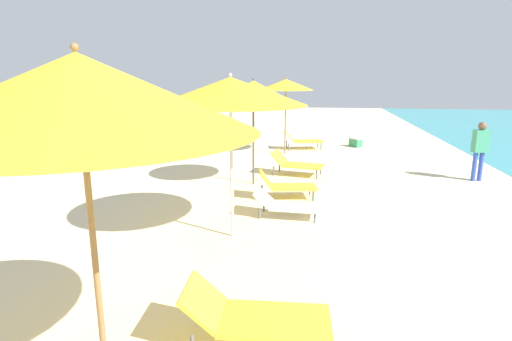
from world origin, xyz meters
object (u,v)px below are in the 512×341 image
Objects in this scene: lounger_third_shoreside at (254,315)px; lounger_fourth_shoreside at (286,205)px; umbrella_third at (79,94)px; umbrella_farthest at (286,85)px; umbrella_fourth at (230,91)px; lounger_farthest_shoreside at (303,140)px; cooler_box at (356,142)px; lounger_fifth_shoreside at (296,163)px; person_walking_near at (480,146)px; lounger_fifth_inland at (285,185)px; umbrella_fifth at (253,91)px.

lounger_fourth_shoreside is at bearing 86.41° from lounger_third_shoreside.
umbrella_farthest is (0.62, 11.48, -0.21)m from umbrella_third.
lounger_farthest_shoreside is at bearing 84.11° from umbrella_fourth.
umbrella_third reaches higher than cooler_box.
lounger_third_shoreside is at bearing 40.82° from umbrella_third.
lounger_fifth_shoreside reaches higher than lounger_fourth_shoreside.
lounger_fifth_shoreside is at bearing 93.12° from lounger_fourth_shoreside.
cooler_box is (-2.66, 4.85, -0.75)m from person_walking_near.
umbrella_farthest is (-0.48, 10.53, 2.05)m from lounger_third_shoreside.
umbrella_fourth reaches higher than lounger_third_shoreside.
lounger_fourth_shoreside is at bearing 53.32° from umbrella_fourth.
umbrella_farthest is 1.70× the size of person_walking_near.
lounger_third_shoreside is 0.99× the size of person_walking_near.
cooler_box is (2.10, 12.29, -0.15)m from lounger_third_shoreside.
person_walking_near is at bearing 12.04° from lounger_fifth_shoreside.
lounger_farthest_shoreside reaches higher than lounger_fourth_shoreside.
lounger_fifth_inland reaches higher than lounger_fourth_shoreside.
umbrella_farthest is 4.79× the size of cooler_box.
umbrella_third is 1.92× the size of lounger_third_shoreside.
lounger_fifth_inland is 6.32m from lounger_farthest_shoreside.
lounger_third_shoreside is 8.85m from person_walking_near.
person_walking_near is (4.72, 3.50, 0.68)m from lounger_fourth_shoreside.
lounger_farthest_shoreside is 2.76× the size of cooler_box.
cooler_box is (3.20, 13.25, -2.40)m from umbrella_third.
person_walking_near is at bearing 11.29° from umbrella_fifth.
umbrella_fifth reaches higher than person_walking_near.
umbrella_third is at bearing -94.60° from umbrella_fourth.
cooler_box is at bearing 77.30° from lounger_third_shoreside.
lounger_third_shoreside is at bearing -78.96° from lounger_fifth_shoreside.
lounger_third_shoreside is 1.02× the size of lounger_fifth_shoreside.
lounger_third_shoreside is at bearing -74.19° from umbrella_fourth.
lounger_fourth_shoreside is at bearing -64.36° from person_walking_near.
lounger_fifth_inland is at bearing 98.26° from lounger_fourth_shoreside.
lounger_fourth_shoreside is (0.84, 1.13, -2.21)m from umbrella_fourth.
lounger_farthest_shoreside is 6.21m from person_walking_near.
umbrella_fourth reaches higher than lounger_fifth_inland.
umbrella_fourth reaches higher than lounger_fifth_shoreside.
umbrella_third is 11.50m from umbrella_farthest.
person_walking_near is at bearing 39.91° from lounger_fourth_shoreside.
umbrella_fifth is (0.14, 7.25, -0.27)m from umbrella_third.
lounger_fifth_shoreside is 0.97× the size of person_walking_near.
umbrella_fifth is 2.47m from lounger_fifth_inland.
umbrella_third is 10.37m from person_walking_near.
lounger_farthest_shoreside is at bearing -158.22° from cooler_box.
umbrella_fifth is 1.71× the size of person_walking_near.
umbrella_farthest reaches higher than lounger_farthest_shoreside.
umbrella_fourth is at bearing -107.72° from lounger_farthest_shoreside.
umbrella_fifth reaches higher than lounger_fourth_shoreside.
umbrella_farthest is at bearing -131.36° from person_walking_near.
umbrella_third is at bearing -91.13° from umbrella_fifth.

